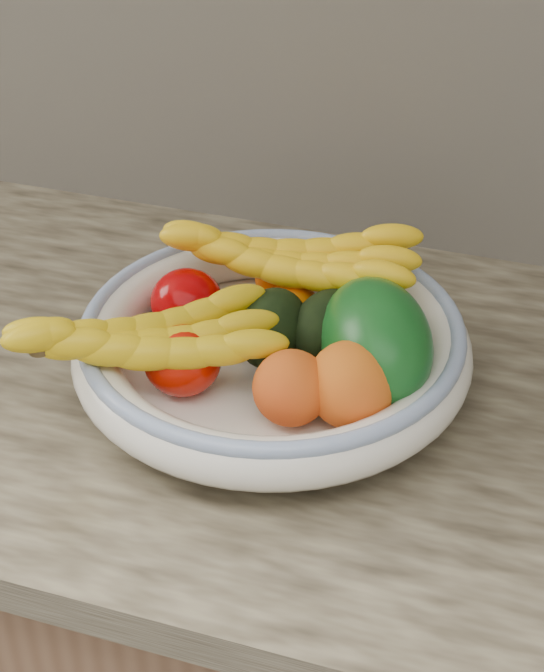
{
  "coord_description": "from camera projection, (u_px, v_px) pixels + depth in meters",
  "views": [
    {
      "loc": [
        0.25,
        0.88,
        1.53
      ],
      "look_at": [
        0.0,
        1.66,
        0.96
      ],
      "focal_mm": 55.0,
      "sensor_mm": 36.0,
      "label": 1
    }
  ],
  "objects": [
    {
      "name": "peach_front",
      "position": [
        291.0,
        388.0,
        0.92
      ],
      "size": [
        0.08,
        0.08,
        0.07
      ],
      "primitive_type": "ellipsoid",
      "rotation": [
        0.0,
        0.0,
        -0.21
      ],
      "color": "orange",
      "rests_on": "fruit_bowl"
    },
    {
      "name": "clementine_back_right",
      "position": [
        350.0,
        286.0,
        1.09
      ],
      "size": [
        0.06,
        0.06,
        0.05
      ],
      "primitive_type": "ellipsoid",
      "rotation": [
        0.0,
        0.0,
        -0.35
      ],
      "color": "orange",
      "rests_on": "fruit_bowl"
    },
    {
      "name": "peach_right",
      "position": [
        351.0,
        385.0,
        0.92
      ],
      "size": [
        0.1,
        0.1,
        0.08
      ],
      "primitive_type": "ellipsoid",
      "rotation": [
        0.0,
        0.0,
        0.24
      ],
      "color": "orange",
      "rests_on": "fruit_bowl"
    },
    {
      "name": "clementine_back_left",
      "position": [
        279.0,
        278.0,
        1.1
      ],
      "size": [
        0.06,
        0.06,
        0.05
      ],
      "primitive_type": "ellipsoid",
      "rotation": [
        0.0,
        0.0,
        -0.12
      ],
      "color": "#FC6405",
      "rests_on": "fruit_bowl"
    },
    {
      "name": "tomato_left",
      "position": [
        187.0,
        301.0,
        1.05
      ],
      "size": [
        0.09,
        0.09,
        0.07
      ],
      "primitive_type": "ellipsoid",
      "rotation": [
        0.0,
        0.0,
        -0.34
      ],
      "color": "#A70002",
      "rests_on": "fruit_bowl"
    },
    {
      "name": "fruit_bowl",
      "position": [
        272.0,
        346.0,
        1.01
      ],
      "size": [
        0.39,
        0.39,
        0.08
      ],
      "color": "white",
      "rests_on": "kitchen_counter"
    },
    {
      "name": "banana_bunch_front",
      "position": [
        146.0,
        346.0,
        0.95
      ],
      "size": [
        0.28,
        0.23,
        0.07
      ],
      "primitive_type": null,
      "rotation": [
        0.0,
        0.0,
        0.57
      ],
      "color": "yellow",
      "rests_on": "fruit_bowl"
    },
    {
      "name": "banana_bunch_back",
      "position": [
        288.0,
        266.0,
        1.05
      ],
      "size": [
        0.29,
        0.14,
        0.08
      ],
      "primitive_type": null,
      "rotation": [
        0.0,
        0.0,
        0.11
      ],
      "color": "yellow",
      "rests_on": "fruit_bowl"
    },
    {
      "name": "green_mango",
      "position": [
        375.0,
        342.0,
        0.96
      ],
      "size": [
        0.19,
        0.2,
        0.14
      ],
      "primitive_type": "ellipsoid",
      "rotation": [
        0.0,
        0.31,
        0.5
      ],
      "color": "#0D4915",
      "rests_on": "fruit_bowl"
    },
    {
      "name": "tomato_near_left",
      "position": [
        182.0,
        360.0,
        0.96
      ],
      "size": [
        0.09,
        0.09,
        0.07
      ],
      "primitive_type": "ellipsoid",
      "rotation": [
        0.0,
        0.0,
        0.24
      ],
      "color": "#BC1002",
      "rests_on": "fruit_bowl"
    },
    {
      "name": "avocado_right",
      "position": [
        328.0,
        327.0,
        1.0
      ],
      "size": [
        0.08,
        0.11,
        0.07
      ],
      "primitive_type": "ellipsoid",
      "rotation": [
        0.0,
        0.0,
        -0.17
      ],
      "color": "black",
      "rests_on": "fruit_bowl"
    },
    {
      "name": "avocado_center",
      "position": [
        272.0,
        328.0,
        1.0
      ],
      "size": [
        0.08,
        0.11,
        0.07
      ],
      "primitive_type": "ellipsoid",
      "rotation": [
        0.0,
        0.0,
        0.1
      ],
      "color": "black",
      "rests_on": "fruit_bowl"
    },
    {
      "name": "clementine_back_mid",
      "position": [
        293.0,
        312.0,
        1.04
      ],
      "size": [
        0.06,
        0.06,
        0.05
      ],
      "primitive_type": "ellipsoid",
      "rotation": [
        0.0,
        0.0,
        0.2
      ],
      "color": "orange",
      "rests_on": "fruit_bowl"
    },
    {
      "name": "clementine_extra",
      "position": [
        292.0,
        307.0,
        1.05
      ],
      "size": [
        0.06,
        0.06,
        0.05
      ],
      "primitive_type": "ellipsoid",
      "color": "#F26005",
      "rests_on": "fruit_bowl"
    },
    {
      "name": "kitchen_counter",
      "position": [
        278.0,
        645.0,
        1.3
      ],
      "size": [
        2.44,
        0.66,
        1.4
      ],
      "color": "brown",
      "rests_on": "ground"
    }
  ]
}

